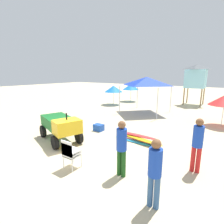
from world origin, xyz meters
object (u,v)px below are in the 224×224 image
Objects in this scene: stacked_plastic_chairs at (70,152)px; beach_umbrella_far at (131,87)px; popup_canopy at (147,81)px; cooler_box at (99,127)px; lifeguard_near_center at (155,169)px; beach_umbrella_mid at (114,89)px; lifeguard_near_right at (198,142)px; lifeguard_near_left at (122,145)px; lifeguard_tower at (196,76)px; surfboard_pile at (137,138)px; utility_cart at (61,125)px.

stacked_plastic_chairs is 14.79m from beach_umbrella_far.
cooler_box is (-0.26, -5.66, -2.34)m from popup_canopy.
stacked_plastic_chairs is 0.59× the size of lifeguard_near_center.
beach_umbrella_mid reaches higher than stacked_plastic_chairs.
lifeguard_near_right is at bearing -52.92° from beach_umbrella_far.
lifeguard_near_left is 4.58m from cooler_box.
lifeguard_tower is (-0.65, 14.86, 1.80)m from lifeguard_near_left.
lifeguard_near_center is 0.44× the size of lifeguard_tower.
surfboard_pile is at bearing -90.89° from lifeguard_tower.
popup_canopy reaches higher than beach_umbrella_mid.
lifeguard_near_left is 0.91× the size of beach_umbrella_far.
beach_umbrella_far reaches higher than lifeguard_near_left.
stacked_plastic_chairs is at bearing -102.95° from surfboard_pile.
surfboard_pile is at bearing 155.60° from lifeguard_near_right.
beach_umbrella_mid is (-9.20, 8.80, 0.55)m from lifeguard_near_right.
beach_umbrella_far is at bearing 117.74° from lifeguard_near_left.
surfboard_pile is at bearing 32.53° from utility_cart.
cooler_box is at bearing -102.83° from lifeguard_tower.
beach_umbrella_far reaches higher than utility_cart.
beach_umbrella_mid reaches higher than lifeguard_near_left.
surfboard_pile is (3.03, 1.93, -0.62)m from utility_cart.
beach_umbrella_mid is at bearing 158.46° from popup_canopy.
utility_cart is at bearing -76.07° from beach_umbrella_far.
lifeguard_near_center is 0.90× the size of beach_umbrella_mid.
beach_umbrella_far reaches higher than cooler_box.
beach_umbrella_far is (0.44, 2.80, 0.04)m from beach_umbrella_mid.
lifeguard_near_center is (1.32, -0.69, -0.03)m from lifeguard_near_left.
surfboard_pile is at bearing -5.35° from cooler_box.
popup_canopy is 5.80× the size of cooler_box.
lifeguard_tower reaches higher than surfboard_pile.
utility_cart is 0.71× the size of lifeguard_tower.
lifeguard_near_left is at bearing 21.04° from stacked_plastic_chairs.
stacked_plastic_chairs is 1.79m from lifeguard_near_left.
beach_umbrella_far reaches higher than lifeguard_near_right.
lifeguard_near_center is (5.18, -1.53, 0.21)m from utility_cart.
beach_umbrella_mid is (-6.52, 7.58, 1.43)m from surfboard_pile.
beach_umbrella_far is (-3.05, 12.30, 0.85)m from utility_cart.
beach_umbrella_far is at bearing 81.03° from beach_umbrella_mid.
utility_cart reaches higher than cooler_box.
lifeguard_tower is 2.06× the size of beach_umbrella_mid.
cooler_box is (-2.70, -11.85, -2.65)m from lifeguard_tower.
lifeguard_near_left is 9.33m from popup_canopy.
lifeguard_near_right is at bearing 76.80° from lifeguard_near_center.
stacked_plastic_chairs is at bearing -33.17° from utility_cart.
popup_canopy reaches higher than utility_cart.
lifeguard_near_right reaches higher than lifeguard_near_left.
beach_umbrella_far is at bearing -164.70° from lifeguard_tower.
stacked_plastic_chairs is 0.57× the size of lifeguard_near_right.
beach_umbrella_mid reaches higher than cooler_box.
popup_canopy is 4.68m from beach_umbrella_mid.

